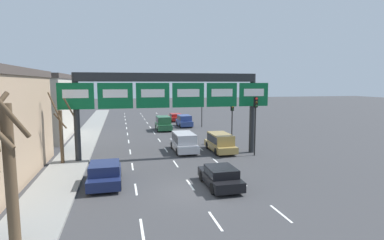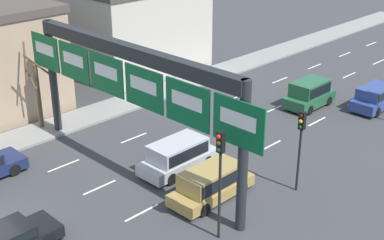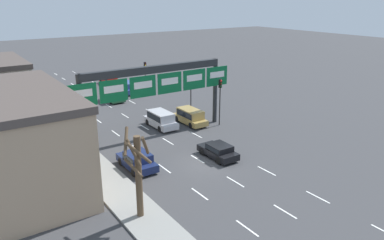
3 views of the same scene
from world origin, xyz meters
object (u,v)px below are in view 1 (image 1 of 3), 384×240
(traffic_light_far_end, at_px, (232,114))
(sign_gantry, at_px, (170,91))
(car_red, at_px, (175,117))
(tree_bare_closest, at_px, (7,164))
(suv_silver, at_px, (184,141))
(suv_blue, at_px, (184,120))
(suv_green, at_px, (163,123))
(suv_gold, at_px, (220,142))
(car_black, at_px, (220,176))
(car_navy, at_px, (105,173))
(traffic_light_near_gantry, at_px, (202,105))
(tree_bare_second, at_px, (61,131))
(traffic_light_mid_block, at_px, (256,114))

(traffic_light_far_end, bearing_deg, sign_gantry, -147.57)
(car_red, relative_size, tree_bare_closest, 0.78)
(suv_silver, distance_m, suv_blue, 15.92)
(suv_blue, bearing_deg, suv_green, -140.49)
(suv_green, height_order, suv_gold, suv_green)
(suv_green, xyz_separation_m, car_red, (3.39, 9.62, -0.36))
(sign_gantry, relative_size, suv_blue, 4.35)
(tree_bare_closest, bearing_deg, car_black, 25.09)
(suv_silver, distance_m, car_red, 22.58)
(car_navy, xyz_separation_m, suv_blue, (9.98, 23.42, 0.16))
(car_navy, height_order, car_red, car_navy)
(car_navy, relative_size, car_red, 0.92)
(car_red, relative_size, suv_gold, 0.98)
(suv_silver, xyz_separation_m, suv_blue, (3.35, 15.56, -0.03))
(sign_gantry, distance_m, car_red, 25.18)
(car_navy, xyz_separation_m, traffic_light_near_gantry, (12.28, 22.20, 2.46))
(sign_gantry, bearing_deg, suv_gold, 12.08)
(sign_gantry, bearing_deg, traffic_light_far_end, 32.43)
(suv_green, bearing_deg, car_navy, -107.62)
(car_navy, distance_m, tree_bare_second, 6.69)
(traffic_light_far_end, bearing_deg, traffic_light_near_gantry, 90.45)
(tree_bare_closest, bearing_deg, traffic_light_mid_block, 36.76)
(suv_blue, xyz_separation_m, traffic_light_far_end, (2.39, -12.82, 2.16))
(car_black, bearing_deg, suv_blue, 82.84)
(tree_bare_closest, distance_m, tree_bare_second, 12.08)
(suv_silver, relative_size, suv_gold, 0.99)
(car_black, height_order, tree_bare_closest, tree_bare_closest)
(sign_gantry, distance_m, car_navy, 9.22)
(traffic_light_mid_block, relative_size, tree_bare_closest, 0.88)
(sign_gantry, distance_m, traffic_light_mid_block, 7.51)
(car_black, distance_m, traffic_light_far_end, 13.96)
(tree_bare_closest, bearing_deg, sign_gantry, 57.01)
(suv_silver, xyz_separation_m, car_red, (3.30, 22.34, -0.28))
(car_black, bearing_deg, suv_green, 90.65)
(suv_green, xyz_separation_m, traffic_light_near_gantry, (5.74, 1.62, 2.18))
(sign_gantry, relative_size, suv_gold, 3.81)
(suv_blue, relative_size, tree_bare_closest, 0.69)
(traffic_light_mid_block, distance_m, tree_bare_second, 15.66)
(car_navy, relative_size, suv_green, 1.05)
(suv_green, distance_m, traffic_light_near_gantry, 6.35)
(car_navy, relative_size, traffic_light_far_end, 0.96)
(suv_silver, bearing_deg, car_black, -89.05)
(traffic_light_far_end, distance_m, tree_bare_closest, 23.10)
(sign_gantry, relative_size, suv_green, 4.42)
(suv_gold, bearing_deg, suv_blue, 89.54)
(suv_gold, bearing_deg, car_black, -108.82)
(traffic_light_near_gantry, bearing_deg, car_red, 106.39)
(traffic_light_near_gantry, bearing_deg, suv_gold, -99.07)
(car_navy, bearing_deg, car_red, 71.80)
(car_red, distance_m, tree_bare_second, 28.14)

